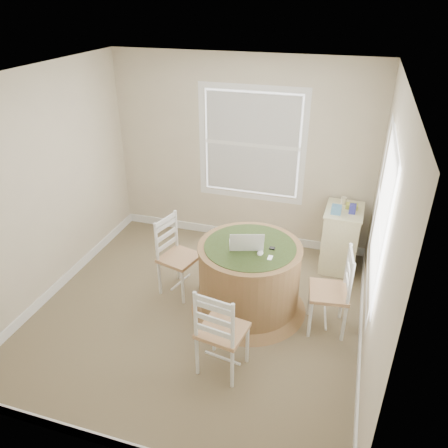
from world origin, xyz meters
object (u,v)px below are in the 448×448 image
(laptop, at_px, (246,244))
(chair_near, at_px, (222,330))
(chair_left, at_px, (179,258))
(round_table, at_px, (249,275))
(corner_chest, at_px, (340,238))
(chair_right, at_px, (329,292))

(laptop, bearing_deg, chair_near, 74.39)
(chair_left, bearing_deg, round_table, -79.29)
(round_table, height_order, laptop, laptop)
(laptop, bearing_deg, corner_chest, -145.46)
(chair_right, bearing_deg, chair_near, -52.47)
(chair_near, height_order, chair_right, same)
(chair_right, bearing_deg, chair_left, -102.14)
(chair_near, distance_m, corner_chest, 2.36)
(round_table, distance_m, chair_near, 0.98)
(chair_left, relative_size, chair_near, 1.00)
(laptop, height_order, corner_chest, laptop)
(round_table, distance_m, chair_right, 0.89)
(corner_chest, bearing_deg, chair_right, -90.17)
(chair_right, bearing_deg, corner_chest, 171.03)
(laptop, xyz_separation_m, corner_chest, (0.96, 1.22, -0.44))
(round_table, bearing_deg, chair_near, -89.47)
(chair_left, bearing_deg, corner_chest, -42.92)
(chair_right, bearing_deg, laptop, -100.85)
(chair_left, relative_size, laptop, 2.18)
(round_table, xyz_separation_m, corner_chest, (0.92, 1.19, -0.03))
(round_table, xyz_separation_m, chair_right, (0.88, -0.09, 0.03))
(chair_near, relative_size, laptop, 2.18)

